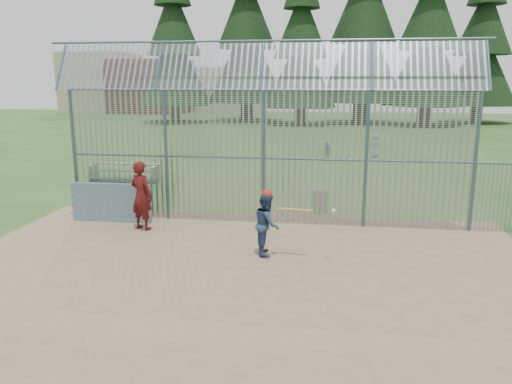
% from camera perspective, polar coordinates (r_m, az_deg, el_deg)
% --- Properties ---
extents(ground, '(120.00, 120.00, 0.00)m').
position_cam_1_polar(ground, '(12.00, -1.39, -8.14)').
color(ground, '#2D511E').
rests_on(ground, ground).
extents(dirt_infield, '(14.00, 10.00, 0.02)m').
position_cam_1_polar(dirt_infield, '(11.54, -1.81, -8.96)').
color(dirt_infield, '#756047').
rests_on(dirt_infield, ground).
extents(dugout_wall, '(2.50, 0.12, 1.20)m').
position_cam_1_polar(dugout_wall, '(15.83, -16.23, -1.18)').
color(dugout_wall, '#38566B').
rests_on(dugout_wall, dirt_infield).
extents(batter, '(0.69, 0.83, 1.54)m').
position_cam_1_polar(batter, '(12.35, 1.25, -3.68)').
color(batter, navy).
rests_on(batter, dirt_infield).
extents(onlooker, '(0.86, 0.73, 2.00)m').
position_cam_1_polar(onlooker, '(14.72, -12.96, -0.40)').
color(onlooker, maroon).
rests_on(onlooker, dirt_infield).
extents(bg_kid_standing, '(0.79, 0.65, 1.38)m').
position_cam_1_polar(bg_kid_standing, '(28.98, 13.40, 5.20)').
color(bg_kid_standing, slate).
rests_on(bg_kid_standing, ground).
extents(bg_kid_seated, '(0.65, 0.39, 1.03)m').
position_cam_1_polar(bg_kid_seated, '(27.35, 8.15, 4.62)').
color(bg_kid_seated, slate).
rests_on(bg_kid_seated, ground).
extents(batting_gear, '(1.79, 0.50, 0.49)m').
position_cam_1_polar(batting_gear, '(12.11, 2.16, -0.73)').
color(batting_gear, '#AF2217').
rests_on(batting_gear, ground).
extents(trash_can, '(0.56, 0.56, 0.82)m').
position_cam_1_polar(trash_can, '(16.59, 7.29, -0.99)').
color(trash_can, gray).
rests_on(trash_can, ground).
extents(bleacher, '(3.00, 0.95, 0.72)m').
position_cam_1_polar(bleacher, '(22.27, -14.83, 2.24)').
color(bleacher, slate).
rests_on(bleacher, ground).
extents(backstop_fence, '(20.09, 0.81, 5.30)m').
position_cam_1_polar(backstop_fence, '(14.62, 7.88, 5.05)').
color(backstop_fence, '#47566B').
rests_on(backstop_fence, ground).
extents(conifer_row, '(38.48, 12.26, 20.20)m').
position_cam_1_polar(conifer_row, '(52.98, 8.77, 19.60)').
color(conifer_row, '#332319').
rests_on(conifer_row, ground).
extents(distant_buildings, '(26.50, 10.50, 8.00)m').
position_cam_1_polar(distant_buildings, '(72.07, -12.34, 11.80)').
color(distant_buildings, brown).
rests_on(distant_buildings, ground).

